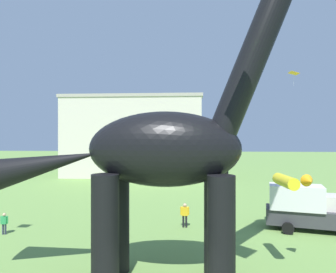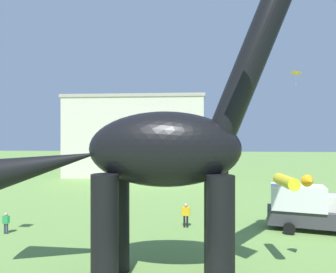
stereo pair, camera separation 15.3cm
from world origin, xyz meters
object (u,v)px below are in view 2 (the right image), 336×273
Objects in this scene: dinosaur_sculpture at (162,149)px; kite_far_right at (296,73)px; kite_trailing at (291,181)px; parked_box_truck at (307,207)px; person_watching_child at (6,221)px; person_vendor_side at (186,213)px.

kite_far_right is at bearing 65.94° from dinosaur_sculpture.
parked_box_truck is at bearing 64.33° from kite_trailing.
parked_box_truck is at bearing -104.63° from kite_far_right.
parked_box_truck is 21.04m from person_watching_child.
dinosaur_sculpture reaches higher than parked_box_truck.
parked_box_truck is at bearing 163.15° from person_watching_child.
kite_far_right is 20.90m from kite_trailing.
kite_far_right is at bearing 89.50° from parked_box_truck.
dinosaur_sculpture is at bearing -154.50° from person_vendor_side.
parked_box_truck is 3.37× the size of person_vendor_side.
kite_far_right is 0.73× the size of kite_trailing.
dinosaur_sculpture is 7.99× the size of kite_trailing.
dinosaur_sculpture is 10.99× the size of kite_far_right.
dinosaur_sculpture is 11.62× the size of person_watching_child.
parked_box_truck reaches higher than person_vendor_side.
dinosaur_sculpture reaches higher than person_vendor_side.
kite_trailing is at bearing 141.94° from person_watching_child.
person_vendor_side is at bearing -136.62° from kite_far_right.
person_watching_child is (-11.36, 6.09, -5.24)m from dinosaur_sculpture.
kite_trailing reaches higher than person_vendor_side.
kite_trailing is at bearing -111.58° from person_vendor_side.
kite_far_right is (11.46, 10.83, 12.33)m from person_vendor_side.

